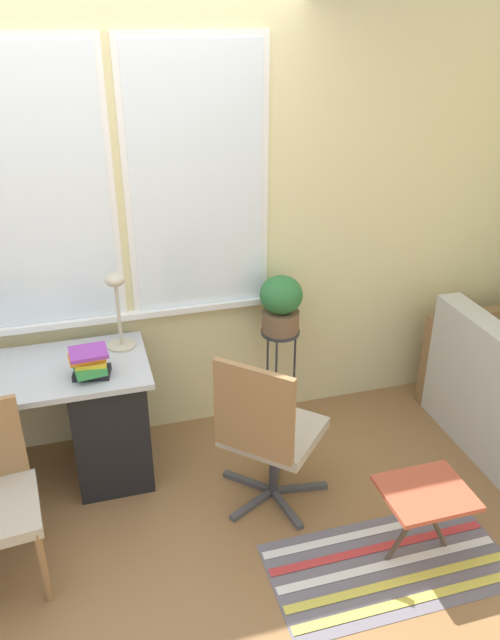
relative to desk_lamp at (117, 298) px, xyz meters
name	(u,v)px	position (x,y,z in m)	size (l,w,h in m)	color
ground_plane	(116,504)	(-0.14, -0.45, -1.03)	(14.00, 14.00, 0.00)	olive
wall_back_with_window	(83,229)	(-0.13, 0.23, 0.33)	(9.00, 0.12, 2.70)	beige
desk_lamp	(117,298)	(0.00, 0.00, 0.00)	(0.16, 0.16, 0.44)	#BCB299
book_stack	(90,364)	(-0.18, -0.28, -0.22)	(0.21, 0.19, 0.15)	black
office_chair_swivel	(267,431)	(0.66, -0.66, -0.55)	(0.65, 0.65, 0.94)	#47474C
plant_stand	(280,344)	(0.95, 0.03, -0.45)	(0.24, 0.24, 0.68)	#333338
potted_plant	(281,303)	(0.95, 0.03, -0.16)	(0.26, 0.26, 0.35)	brown
floor_rug_striped	(389,565)	(1.10, -1.24, -1.02)	(1.18, 0.59, 0.01)	slate
folding_stool	(425,497)	(1.27, -1.21, -0.66)	(0.41, 0.35, 0.41)	#B24C33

